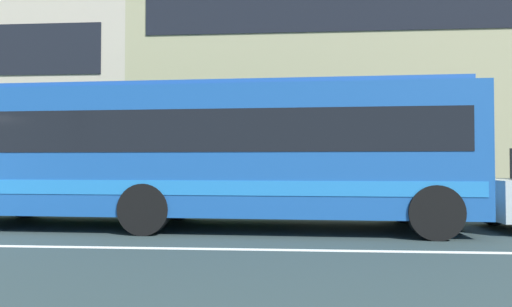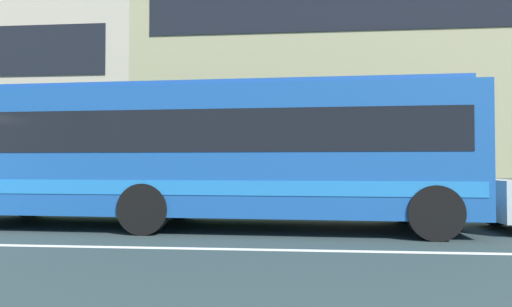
{
  "view_description": "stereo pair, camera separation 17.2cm",
  "coord_description": "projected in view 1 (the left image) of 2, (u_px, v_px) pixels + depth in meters",
  "views": [
    {
      "loc": [
        7.92,
        -7.0,
        1.38
      ],
      "look_at": [
        7.26,
        2.53,
        1.61
      ],
      "focal_mm": 30.57,
      "sensor_mm": 36.0,
      "label": 1
    },
    {
      "loc": [
        8.1,
        -6.99,
        1.38
      ],
      "look_at": [
        7.26,
        2.53,
        1.61
      ],
      "focal_mm": 30.57,
      "sensor_mm": 36.0,
      "label": 2
    }
  ],
  "objects": [
    {
      "name": "transit_bus",
      "position": [
        195.0,
        150.0,
        9.57
      ],
      "size": [
        11.56,
        3.0,
        3.03
      ],
      "color": "#1B4F9A",
      "rests_on": "ground_plane"
    },
    {
      "name": "apartment_block_right",
      "position": [
        372.0,
        57.0,
        21.42
      ],
      "size": [
        21.05,
        10.25,
        13.32
      ],
      "color": "tan",
      "rests_on": "ground_plane"
    }
  ]
}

